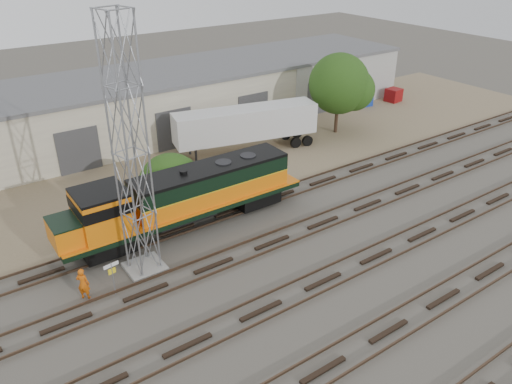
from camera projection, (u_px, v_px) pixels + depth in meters
ground at (288, 256)px, 28.38m from camera, size 140.00×140.00×0.00m
dirt_strip at (170, 166)px, 39.29m from camera, size 80.00×16.00×0.02m
tracks at (323, 281)px, 26.17m from camera, size 80.00×20.40×0.28m
warehouse at (128, 107)px, 43.89m from camera, size 58.40×10.40×5.30m
locomotive at (181, 198)px, 29.95m from camera, size 15.70×2.75×3.77m
signal_tower at (131, 158)px, 24.23m from camera, size 2.00×2.00×13.52m
sign_post at (112, 273)px, 24.70m from camera, size 0.80×0.14×1.95m
worker at (83, 284)px, 24.71m from camera, size 0.76×0.74×1.77m
semi_trailer at (249, 124)px, 41.08m from camera, size 12.20×5.01×3.68m
dumpster_blue at (363, 99)px, 52.61m from camera, size 1.80×1.72×1.50m
dumpster_red at (394, 95)px, 53.93m from camera, size 1.65×1.56×1.40m
tree_mid at (176, 187)px, 32.13m from camera, size 4.45×4.24×4.24m
tree_east at (343, 85)px, 43.84m from camera, size 5.60×5.33×7.20m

